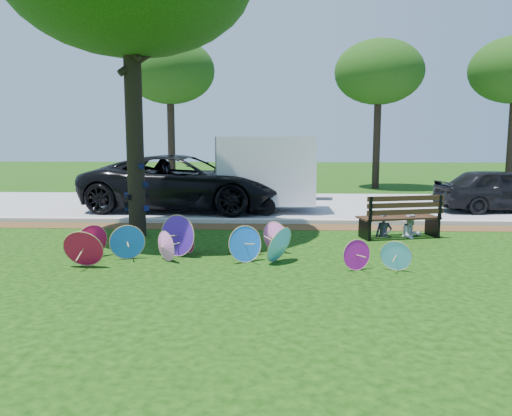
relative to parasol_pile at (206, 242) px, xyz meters
The scene contains 12 objects.
ground 0.84m from the parasol_pile, 49.24° to the right, with size 90.00×90.00×0.00m, color black.
mulch_strip 3.98m from the parasol_pile, 82.93° to the left, with size 90.00×1.00×0.01m, color #472D16.
curb 4.67m from the parasol_pile, 83.99° to the left, with size 90.00×0.30×0.12m, color #B7B5AD.
street 8.81m from the parasol_pile, 86.82° to the left, with size 90.00×8.00×0.01m, color gray.
parasol_pile is the anchor object (origin of this frame).
black_van 7.48m from the parasol_pile, 104.04° to the left, with size 3.23×7.01×1.95m, color black.
dark_pickup 11.84m from the parasol_pile, 38.66° to the left, with size 1.78×4.43×1.51m, color black.
cargo_trailer 7.26m from the parasol_pile, 81.02° to the left, with size 3.26×2.07×2.89m, color silver.
park_bench 5.28m from the parasol_pile, 29.43° to the left, with size 2.11×0.80×1.10m, color black, non-canonical shape.
person_left 5.01m from the parasol_pile, 31.90° to the left, with size 0.42×0.28×1.17m, color #3A3F4F.
person_right 5.61m from the parasol_pile, 28.12° to the left, with size 0.60×0.47×1.23m, color silver.
bg_trees 16.75m from the parasol_pile, 70.86° to the left, with size 21.10×5.26×7.40m.
Camera 1 is at (1.01, -9.62, 2.52)m, focal length 35.00 mm.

